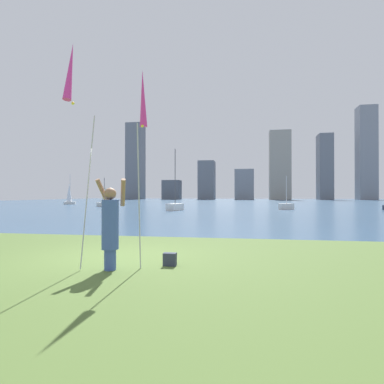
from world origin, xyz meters
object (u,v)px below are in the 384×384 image
(person, at_px, (110,225))
(sailboat_5, at_px, (69,195))
(kite_flag_left, at_px, (71,79))
(sailboat_7, at_px, (105,197))
(bag, at_px, (170,259))
(kite_flag_right, at_px, (143,104))
(sailboat_2, at_px, (175,206))
(sailboat_1, at_px, (286,206))

(person, distance_m, sailboat_5, 48.79)
(kite_flag_left, distance_m, sailboat_7, 36.85)
(bag, xyz_separation_m, sailboat_7, (-16.42, 32.55, 1.11))
(person, height_order, kite_flag_right, kite_flag_right)
(kite_flag_right, xyz_separation_m, sailboat_2, (-4.90, 24.42, -3.04))
(kite_flag_right, height_order, bag, kite_flag_right)
(kite_flag_left, height_order, kite_flag_right, kite_flag_left)
(kite_flag_left, distance_m, kite_flag_right, 1.46)
(kite_flag_right, distance_m, sailboat_1, 28.80)
(kite_flag_right, distance_m, sailboat_2, 25.09)
(sailboat_7, bearing_deg, person, -65.18)
(kite_flag_left, xyz_separation_m, sailboat_5, (-24.68, 42.28, -2.25))
(bag, bearing_deg, sailboat_7, 116.77)
(sailboat_1, xyz_separation_m, sailboat_7, (-21.67, 4.73, 0.91))
(person, xyz_separation_m, sailboat_2, (-4.34, 24.78, -0.52))
(sailboat_5, xyz_separation_m, sailboat_7, (9.91, -8.61, -0.21))
(person, distance_m, bag, 1.46)
(sailboat_2, xyz_separation_m, sailboat_7, (-10.99, 8.35, 0.86))
(kite_flag_right, xyz_separation_m, bag, (0.53, 0.23, -3.29))
(sailboat_5, bearing_deg, sailboat_1, -22.90)
(kite_flag_left, bearing_deg, sailboat_7, 113.69)
(sailboat_5, bearing_deg, bag, -57.39)
(sailboat_7, bearing_deg, sailboat_2, -37.25)
(kite_flag_right, bearing_deg, sailboat_1, 78.34)
(sailboat_2, height_order, sailboat_7, sailboat_2)
(kite_flag_left, relative_size, sailboat_5, 0.93)
(person, relative_size, bag, 6.78)
(sailboat_7, bearing_deg, kite_flag_right, -64.14)
(sailboat_1, height_order, sailboat_5, sailboat_5)
(kite_flag_left, xyz_separation_m, sailboat_7, (-14.77, 33.67, -2.46))
(kite_flag_left, bearing_deg, bag, 34.27)
(person, xyz_separation_m, sailboat_1, (6.34, 28.41, -0.56))
(kite_flag_left, relative_size, sailboat_1, 1.28)
(bag, xyz_separation_m, sailboat_5, (-26.33, 41.16, 1.32))
(sailboat_2, bearing_deg, person, -80.07)
(person, xyz_separation_m, sailboat_7, (-15.33, 33.14, 0.34))
(kite_flag_left, relative_size, kite_flag_right, 1.07)
(bag, distance_m, sailboat_1, 28.31)
(sailboat_1, distance_m, sailboat_7, 22.20)
(kite_flag_left, distance_m, bag, 4.09)
(sailboat_1, bearing_deg, sailboat_7, 167.69)
(kite_flag_right, relative_size, sailboat_7, 1.13)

